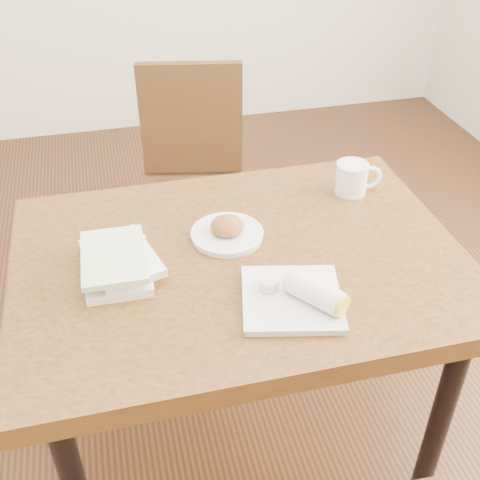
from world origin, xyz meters
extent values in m
cube|color=#472814|center=(0.00, 0.00, -0.01)|extent=(4.00, 5.00, 0.01)
cube|color=brown|center=(0.00, 0.00, 0.72)|extent=(1.19, 0.87, 0.06)
cylinder|color=black|center=(0.50, -0.33, 0.34)|extent=(0.06, 0.06, 0.69)
cylinder|color=black|center=(-0.50, 0.33, 0.34)|extent=(0.06, 0.06, 0.69)
cylinder|color=black|center=(0.50, 0.33, 0.34)|extent=(0.06, 0.06, 0.69)
cylinder|color=#452C13|center=(0.21, 0.88, 0.23)|extent=(0.04, 0.04, 0.45)
cylinder|color=#452C13|center=(-0.15, 0.95, 0.23)|extent=(0.04, 0.04, 0.45)
cylinder|color=#452C13|center=(0.14, 0.53, 0.23)|extent=(0.04, 0.04, 0.45)
cylinder|color=#452C13|center=(-0.22, 0.60, 0.23)|extent=(0.04, 0.04, 0.45)
cube|color=#452C13|center=(-0.01, 0.74, 0.47)|extent=(0.49, 0.49, 0.04)
cube|color=#452C13|center=(0.03, 0.92, 0.73)|extent=(0.40, 0.12, 0.45)
cylinder|color=white|center=(-0.02, 0.09, 0.76)|extent=(0.20, 0.20, 0.01)
cylinder|color=white|center=(-0.02, 0.09, 0.77)|extent=(0.20, 0.20, 0.01)
ellipsoid|color=#B27538|center=(-0.02, 0.09, 0.79)|extent=(0.10, 0.10, 0.05)
cylinder|color=white|center=(0.41, 0.24, 0.80)|extent=(0.10, 0.10, 0.10)
torus|color=white|center=(0.46, 0.23, 0.80)|extent=(0.08, 0.03, 0.08)
cylinder|color=tan|center=(0.41, 0.24, 0.84)|extent=(0.09, 0.09, 0.01)
cylinder|color=#F2E5CC|center=(0.41, 0.24, 0.85)|extent=(0.06, 0.06, 0.00)
cube|color=white|center=(0.08, -0.21, 0.76)|extent=(0.28, 0.28, 0.01)
cube|color=white|center=(0.08, -0.21, 0.77)|extent=(0.28, 0.28, 0.01)
cylinder|color=white|center=(0.12, -0.24, 0.80)|extent=(0.13, 0.15, 0.06)
cylinder|color=yellow|center=(0.16, -0.30, 0.80)|extent=(0.05, 0.05, 0.05)
cylinder|color=silver|center=(0.03, -0.17, 0.78)|extent=(0.05, 0.05, 0.03)
cylinder|color=red|center=(0.03, -0.17, 0.79)|extent=(0.04, 0.04, 0.01)
cube|color=white|center=(-0.32, 0.00, 0.76)|extent=(0.17, 0.24, 0.03)
cube|color=silver|center=(-0.31, 0.02, 0.79)|extent=(0.21, 0.26, 0.02)
cube|color=#9FC583|center=(-0.33, 0.00, 0.80)|extent=(0.16, 0.24, 0.02)
camera|label=1|loc=(-0.30, -1.24, 1.72)|focal=45.00mm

